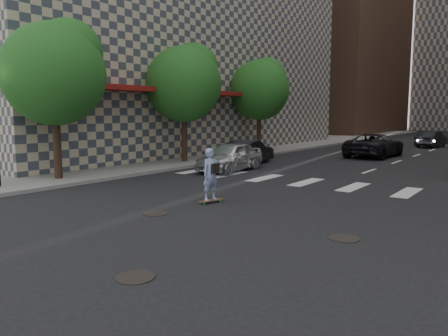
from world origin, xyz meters
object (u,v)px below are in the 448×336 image
Objects in this scene: traffic_car_a at (248,152)px; traffic_car_c at (375,145)px; tree_c at (261,87)px; silver_sedan at (230,157)px; traffic_car_e at (431,139)px; tree_a at (57,69)px; tree_b at (186,81)px; skateboarder at (211,174)px.

traffic_car_a is 9.39m from traffic_car_c.
tree_c reaches higher than silver_sedan.
traffic_car_a is 1.02× the size of traffic_car_e.
tree_b is (0.00, 8.00, 0.00)m from tree_a.
tree_b is at bearing -90.00° from tree_c.
traffic_car_a is at bearing 79.89° from traffic_car_e.
skateboarder is (7.80, -15.78, -3.72)m from tree_c.
silver_sedan is 11.81m from traffic_car_c.
traffic_car_a is at bearing 73.33° from tree_a.
tree_c is at bearing 17.81° from traffic_car_c.
tree_a is 19.97m from traffic_car_c.
tree_a is 8.00m from tree_b.
tree_b is 13.14m from traffic_car_c.
tree_b is at bearing 74.12° from traffic_car_e.
silver_sedan reaches higher than traffic_car_a.
silver_sedan is 1.06× the size of traffic_car_e.
tree_c is (0.00, 16.00, 0.00)m from tree_a.
tree_a is 11.04m from traffic_car_a.
skateboarder reaches higher than traffic_car_c.
skateboarder is at bearing 109.64° from traffic_car_a.
skateboarder is at bearing -44.94° from tree_b.
tree_a is at bearing -162.92° from skateboarder.
tree_a reaches higher than skateboarder.
tree_c reaches higher than traffic_car_a.
silver_sedan is at bearing 60.78° from tree_a.
silver_sedan reaches higher than traffic_car_e.
skateboarder is at bearing 1.58° from tree_a.
silver_sedan is (3.84, 6.86, -3.92)m from tree_a.
silver_sedan is (3.84, -1.14, -3.92)m from tree_b.
tree_b is 1.56× the size of silver_sedan.
tree_a is 8.79m from silver_sedan.
traffic_car_c reaches higher than silver_sedan.
traffic_car_e is (8.80, 28.86, -3.98)m from tree_a.
tree_a is 1.64× the size of traffic_car_e.
traffic_car_e is at bearing 67.13° from tree_b.
skateboarder reaches higher than traffic_car_e.
traffic_car_a is (-0.88, 3.00, -0.05)m from silver_sedan.
tree_a and tree_b have the same top height.
traffic_car_c is at bearing 69.26° from silver_sedan.
tree_a is 1.21× the size of traffic_car_c.
tree_a is at bearing 66.28° from traffic_car_a.
tree_a is 1.56× the size of silver_sedan.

